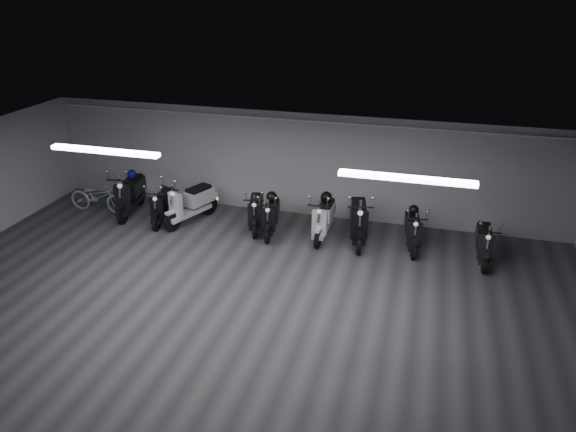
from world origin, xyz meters
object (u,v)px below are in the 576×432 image
(scooter_1, at_px, (162,200))
(bicycle, at_px, (97,193))
(scooter_8, at_px, (413,224))
(scooter_5, at_px, (270,211))
(scooter_0, at_px, (129,188))
(helmet_2, at_px, (132,174))
(scooter_9, at_px, (485,237))
(scooter_3, at_px, (256,206))
(scooter_7, at_px, (359,214))
(helmet_3, at_px, (326,197))
(helmet_1, at_px, (272,197))
(scooter_6, at_px, (324,212))
(scooter_2, at_px, (190,197))
(helmet_0, at_px, (414,210))

(scooter_1, xyz_separation_m, bicycle, (-2.03, 0.12, -0.08))
(scooter_8, bearing_deg, scooter_5, 174.73)
(scooter_0, height_order, helmet_2, scooter_0)
(scooter_9, xyz_separation_m, helmet_2, (-9.17, 0.55, 0.44))
(scooter_3, distance_m, scooter_9, 5.54)
(scooter_7, height_order, helmet_2, scooter_7)
(scooter_9, bearing_deg, helmet_3, 171.67)
(scooter_0, relative_size, scooter_7, 1.02)
(scooter_8, relative_size, helmet_2, 6.91)
(scooter_0, bearing_deg, helmet_2, 90.00)
(scooter_9, bearing_deg, helmet_2, 175.66)
(helmet_1, bearing_deg, scooter_5, -80.85)
(scooter_5, distance_m, helmet_2, 4.14)
(helmet_3, bearing_deg, scooter_6, -90.96)
(scooter_6, height_order, helmet_2, scooter_6)
(scooter_0, bearing_deg, scooter_3, -9.76)
(scooter_6, bearing_deg, scooter_8, 0.62)
(scooter_2, relative_size, scooter_9, 1.20)
(scooter_3, distance_m, scooter_6, 1.78)
(helmet_0, bearing_deg, helmet_1, -177.77)
(scooter_0, bearing_deg, scooter_7, -10.26)
(scooter_0, bearing_deg, bicycle, 178.48)
(helmet_0, bearing_deg, scooter_1, -176.02)
(scooter_6, xyz_separation_m, scooter_7, (0.86, 0.00, 0.07))
(scooter_9, distance_m, helmet_1, 5.14)
(scooter_5, bearing_deg, scooter_2, 169.11)
(scooter_0, bearing_deg, helmet_0, -8.55)
(scooter_5, bearing_deg, scooter_9, -10.19)
(scooter_6, bearing_deg, scooter_7, 0.99)
(helmet_3, bearing_deg, helmet_0, -0.87)
(scooter_0, relative_size, helmet_0, 8.14)
(helmet_2, bearing_deg, helmet_1, -3.22)
(scooter_1, xyz_separation_m, scooter_5, (2.94, 0.08, -0.00))
(helmet_0, distance_m, helmet_3, 2.13)
(scooter_6, distance_m, scooter_9, 3.77)
(scooter_3, bearing_deg, scooter_6, -15.85)
(scooter_7, height_order, bicycle, scooter_7)
(scooter_8, xyz_separation_m, bicycle, (-8.46, -0.09, -0.08))
(scooter_0, distance_m, scooter_3, 3.59)
(scooter_5, bearing_deg, scooter_3, 147.72)
(helmet_2, bearing_deg, scooter_2, -11.72)
(scooter_1, bearing_deg, helmet_2, 146.55)
(scooter_6, xyz_separation_m, helmet_1, (-1.36, 0.08, 0.24))
(scooter_2, distance_m, scooter_5, 2.22)
(scooter_1, distance_m, scooter_5, 2.94)
(scooter_2, relative_size, scooter_3, 1.17)
(scooter_8, bearing_deg, scooter_3, 171.68)
(scooter_3, xyz_separation_m, scooter_5, (0.45, -0.19, -0.00))
(scooter_7, distance_m, helmet_0, 1.30)
(scooter_1, distance_m, bicycle, 2.04)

